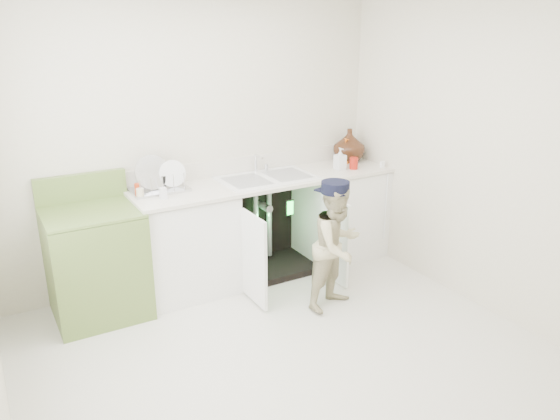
% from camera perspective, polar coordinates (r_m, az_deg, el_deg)
% --- Properties ---
extents(ground, '(3.50, 3.50, 0.00)m').
position_cam_1_polar(ground, '(4.03, 0.15, -14.37)').
color(ground, beige).
rests_on(ground, ground).
extents(room_shell, '(6.00, 5.50, 1.26)m').
position_cam_1_polar(room_shell, '(3.50, 0.16, 2.94)').
color(room_shell, beige).
rests_on(room_shell, ground).
extents(counter_run, '(2.44, 1.02, 1.23)m').
position_cam_1_polar(counter_run, '(5.02, -1.05, -1.28)').
color(counter_run, white).
rests_on(counter_run, ground).
extents(avocado_stove, '(0.70, 0.65, 1.09)m').
position_cam_1_polar(avocado_stove, '(4.51, -18.65, -5.10)').
color(avocado_stove, olive).
rests_on(avocado_stove, ground).
extents(repair_worker, '(0.60, 0.78, 1.06)m').
position_cam_1_polar(repair_worker, '(4.39, 6.01, -3.64)').
color(repair_worker, beige).
rests_on(repair_worker, ground).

